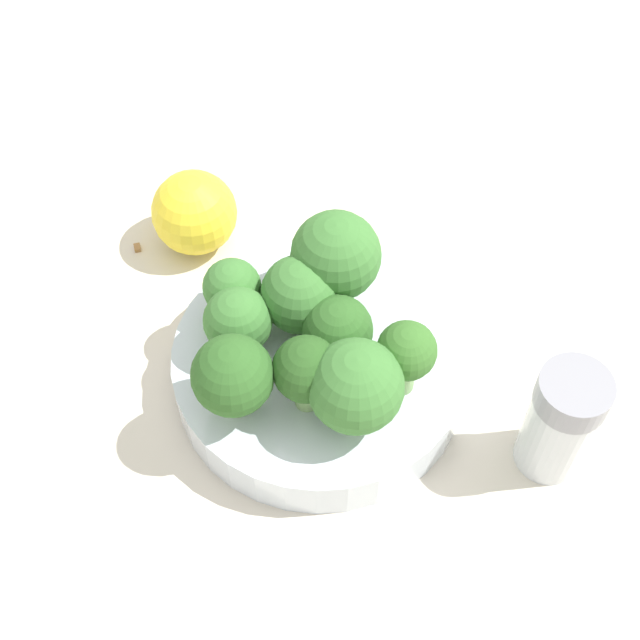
% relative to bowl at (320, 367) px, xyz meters
% --- Properties ---
extents(ground_plane, '(3.00, 3.00, 0.00)m').
position_rel_bowl_xyz_m(ground_plane, '(0.00, 0.00, -0.02)').
color(ground_plane, beige).
extents(bowl, '(0.18, 0.18, 0.03)m').
position_rel_bowl_xyz_m(bowl, '(0.00, 0.00, 0.00)').
color(bowl, silver).
rests_on(bowl, ground_plane).
extents(broccoli_floret_0, '(0.03, 0.03, 0.05)m').
position_rel_bowl_xyz_m(broccoli_floret_0, '(-0.05, 0.01, 0.05)').
color(broccoli_floret_0, '#84AD66').
rests_on(broccoli_floret_0, bowl).
extents(broccoli_floret_1, '(0.05, 0.05, 0.05)m').
position_rel_bowl_xyz_m(broccoli_floret_1, '(0.02, -0.02, 0.04)').
color(broccoli_floret_1, '#7A9E5B').
rests_on(broccoli_floret_1, bowl).
extents(broccoli_floret_2, '(0.04, 0.04, 0.05)m').
position_rel_bowl_xyz_m(broccoli_floret_2, '(-0.01, 0.00, 0.04)').
color(broccoli_floret_2, '#84AD66').
rests_on(broccoli_floret_2, bowl).
extents(broccoli_floret_3, '(0.04, 0.04, 0.04)m').
position_rel_bowl_xyz_m(broccoli_floret_3, '(0.06, -0.02, 0.04)').
color(broccoli_floret_3, '#8EB770').
rests_on(broccoli_floret_3, bowl).
extents(broccoli_floret_4, '(0.05, 0.05, 0.06)m').
position_rel_bowl_xyz_m(broccoli_floret_4, '(-0.03, 0.04, 0.05)').
color(broccoli_floret_4, '#8EB770').
rests_on(broccoli_floret_4, bowl).
extents(broccoli_floret_5, '(0.04, 0.04, 0.05)m').
position_rel_bowl_xyz_m(broccoli_floret_5, '(0.05, 0.01, 0.04)').
color(broccoli_floret_5, '#7A9E5B').
rests_on(broccoli_floret_5, bowl).
extents(broccoli_floret_6, '(0.04, 0.04, 0.05)m').
position_rel_bowl_xyz_m(broccoli_floret_6, '(-0.00, 0.03, 0.05)').
color(broccoli_floret_6, '#84AD66').
rests_on(broccoli_floret_6, bowl).
extents(broccoli_floret_7, '(0.05, 0.05, 0.06)m').
position_rel_bowl_xyz_m(broccoli_floret_7, '(0.04, 0.05, 0.05)').
color(broccoli_floret_7, '#7A9E5B').
rests_on(broccoli_floret_7, bowl).
extents(broccoli_floret_8, '(0.05, 0.05, 0.07)m').
position_rel_bowl_xyz_m(broccoli_floret_8, '(-0.00, -0.04, 0.05)').
color(broccoli_floret_8, '#84AD66').
rests_on(broccoli_floret_8, bowl).
extents(pepper_shaker, '(0.04, 0.04, 0.08)m').
position_rel_bowl_xyz_m(pepper_shaker, '(-0.14, 0.02, 0.03)').
color(pepper_shaker, silver).
rests_on(pepper_shaker, ground_plane).
extents(lemon_wedge, '(0.06, 0.06, 0.06)m').
position_rel_bowl_xyz_m(lemon_wedge, '(0.11, -0.09, 0.01)').
color(lemon_wedge, yellow).
rests_on(lemon_wedge, ground_plane).
extents(almond_crumb_0, '(0.01, 0.01, 0.01)m').
position_rel_bowl_xyz_m(almond_crumb_0, '(0.08, -0.07, -0.01)').
color(almond_crumb_0, olive).
rests_on(almond_crumb_0, ground_plane).
extents(almond_crumb_1, '(0.01, 0.01, 0.01)m').
position_rel_bowl_xyz_m(almond_crumb_1, '(-0.06, -0.08, -0.01)').
color(almond_crumb_1, '#AD7F4C').
rests_on(almond_crumb_1, ground_plane).
extents(almond_crumb_2, '(0.01, 0.01, 0.01)m').
position_rel_bowl_xyz_m(almond_crumb_2, '(0.15, -0.08, -0.01)').
color(almond_crumb_2, olive).
rests_on(almond_crumb_2, ground_plane).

